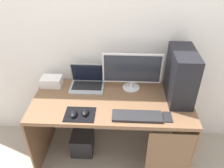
{
  "coord_description": "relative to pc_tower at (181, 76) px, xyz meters",
  "views": [
    {
      "loc": [
        0.08,
        -1.67,
        2.03
      ],
      "look_at": [
        0.0,
        0.0,
        0.92
      ],
      "focal_mm": 36.39,
      "sensor_mm": 36.0,
      "label": 1
    }
  ],
  "objects": [
    {
      "name": "ground_plane",
      "position": [
        -0.61,
        -0.08,
        -0.98
      ],
      "size": [
        8.0,
        8.0,
        0.0
      ],
      "primitive_type": "plane",
      "color": "#9E9384"
    },
    {
      "name": "mouse_left",
      "position": [
        -0.83,
        -0.29,
        -0.21
      ],
      "size": [
        0.06,
        0.1,
        0.03
      ],
      "primitive_type": "ellipsoid",
      "color": "black",
      "rests_on": "mousepad"
    },
    {
      "name": "mouse_right",
      "position": [
        -0.92,
        -0.31,
        -0.21
      ],
      "size": [
        0.06,
        0.1,
        0.03
      ],
      "primitive_type": "ellipsoid",
      "color": "black",
      "rests_on": "mousepad"
    },
    {
      "name": "laptop",
      "position": [
        -0.87,
        0.14,
        -0.19
      ],
      "size": [
        0.33,
        0.24,
        0.24
      ],
      "color": "#9EA3A8",
      "rests_on": "desk"
    },
    {
      "name": "cell_phone",
      "position": [
        -0.13,
        -0.3,
        -0.23
      ],
      "size": [
        0.07,
        0.13,
        0.01
      ],
      "primitive_type": "cube",
      "color": "#232326",
      "rests_on": "desk"
    },
    {
      "name": "subwoofer",
      "position": [
        -0.93,
        -0.06,
        -0.86
      ],
      "size": [
        0.23,
        0.23,
        0.23
      ],
      "primitive_type": "cube",
      "color": "#232326",
      "rests_on": "ground_plane"
    },
    {
      "name": "pc_tower",
      "position": [
        0.0,
        0.0,
        0.0
      ],
      "size": [
        0.21,
        0.43,
        0.47
      ],
      "primitive_type": "cube",
      "color": "black",
      "rests_on": "desk"
    },
    {
      "name": "keyboard",
      "position": [
        -0.39,
        -0.31,
        -0.22
      ],
      "size": [
        0.42,
        0.14,
        0.02
      ],
      "primitive_type": "cube",
      "color": "#232326",
      "rests_on": "desk"
    },
    {
      "name": "mousepad",
      "position": [
        -0.87,
        -0.3,
        -0.23
      ],
      "size": [
        0.26,
        0.2,
        0.0
      ],
      "primitive_type": "cube",
      "color": "black",
      "rests_on": "desk"
    },
    {
      "name": "monitor",
      "position": [
        -0.43,
        0.12,
        -0.03
      ],
      "size": [
        0.56,
        0.17,
        0.38
      ],
      "color": "silver",
      "rests_on": "desk"
    },
    {
      "name": "wall_back",
      "position": [
        -0.61,
        0.3,
        0.32
      ],
      "size": [
        4.0,
        0.05,
        2.6
      ],
      "color": "silver",
      "rests_on": "ground_plane"
    },
    {
      "name": "desk",
      "position": [
        -0.59,
        -0.09,
        -0.38
      ],
      "size": [
        1.48,
        0.68,
        0.74
      ],
      "color": "brown",
      "rests_on": "ground_plane"
    },
    {
      "name": "projector",
      "position": [
        -1.23,
        0.14,
        -0.19
      ],
      "size": [
        0.2,
        0.14,
        0.1
      ],
      "primitive_type": "cube",
      "color": "white",
      "rests_on": "desk"
    }
  ]
}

